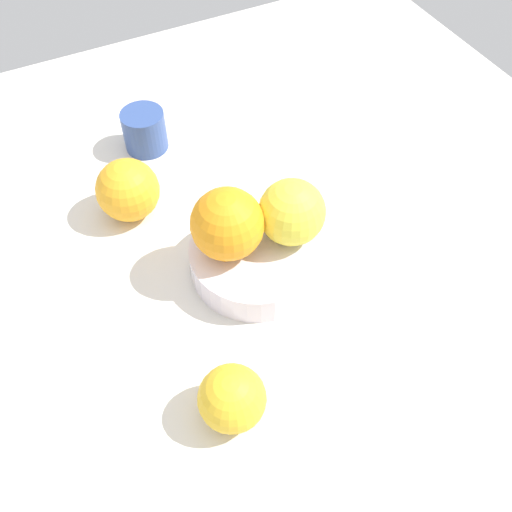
{
  "coord_description": "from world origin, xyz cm",
  "views": [
    {
      "loc": [
        18.98,
        37.87,
        56.19
      ],
      "look_at": [
        0.0,
        0.0,
        2.33
      ],
      "focal_mm": 40.48,
      "sensor_mm": 36.0,
      "label": 1
    }
  ],
  "objects": [
    {
      "name": "ceramic_cup",
      "position": [
        4.21,
        -26.94,
        2.93
      ],
      "size": [
        6.11,
        6.11,
        5.87
      ],
      "primitive_type": "cylinder",
      "color": "#334C8C",
      "rests_on": "ground_plane"
    },
    {
      "name": "orange_in_bowl_0",
      "position": [
        2.85,
        -1.41,
        8.08
      ],
      "size": [
        8.4,
        8.4,
        8.4
      ],
      "primitive_type": "sphere",
      "color": "orange",
      "rests_on": "fruit_bowl"
    },
    {
      "name": "orange_in_bowl_1",
      "position": [
        -4.55,
        0.29,
        7.79
      ],
      "size": [
        7.82,
        7.82,
        7.82
      ],
      "primitive_type": "sphere",
      "color": "yellow",
      "rests_on": "fruit_bowl"
    },
    {
      "name": "ground_plane",
      "position": [
        0.0,
        0.0,
        -1.0
      ],
      "size": [
        110.0,
        110.0,
        2.0
      ],
      "primitive_type": "cube",
      "color": "silver"
    },
    {
      "name": "orange_loose_0",
      "position": [
        10.36,
        -15.56,
        4.04
      ],
      "size": [
        8.09,
        8.09,
        8.09
      ],
      "primitive_type": "sphere",
      "color": "#F9A823",
      "rests_on": "ground_plane"
    },
    {
      "name": "orange_loose_1",
      "position": [
        10.41,
        15.53,
        3.42
      ],
      "size": [
        6.84,
        6.84,
        6.84
      ],
      "primitive_type": "sphere",
      "color": "yellow",
      "rests_on": "ground_plane"
    },
    {
      "name": "fruit_bowl",
      "position": [
        0.0,
        0.0,
        1.84
      ],
      "size": [
        15.81,
        15.81,
        3.88
      ],
      "color": "silver",
      "rests_on": "ground_plane"
    }
  ]
}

